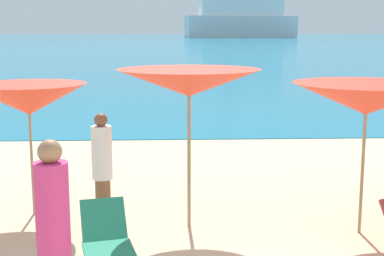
{
  "coord_description": "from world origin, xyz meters",
  "views": [
    {
      "loc": [
        -1.35,
        -4.08,
        2.88
      ],
      "look_at": [
        -0.93,
        5.46,
        1.2
      ],
      "focal_mm": 51.84,
      "sensor_mm": 36.0,
      "label": 1
    }
  ],
  "objects_px": {
    "umbrella_3": "(366,99)",
    "beachgoer_1": "(53,228)",
    "beachgoer_0": "(102,163)",
    "cruise_ship": "(241,13)",
    "umbrella_2": "(189,83)",
    "lounge_chair_2": "(108,245)",
    "umbrella_1": "(29,99)"
  },
  "relations": [
    {
      "from": "umbrella_2",
      "to": "cruise_ship",
      "type": "bearing_deg",
      "value": 82.38
    },
    {
      "from": "umbrella_3",
      "to": "umbrella_1",
      "type": "bearing_deg",
      "value": 167.96
    },
    {
      "from": "umbrella_3",
      "to": "beachgoer_1",
      "type": "xyz_separation_m",
      "value": [
        -3.87,
        -2.37,
        -0.94
      ]
    },
    {
      "from": "umbrella_2",
      "to": "beachgoer_1",
      "type": "relative_size",
      "value": 1.25
    },
    {
      "from": "umbrella_2",
      "to": "lounge_chair_2",
      "type": "relative_size",
      "value": 1.52
    },
    {
      "from": "lounge_chair_2",
      "to": "beachgoer_0",
      "type": "bearing_deg",
      "value": 85.33
    },
    {
      "from": "umbrella_2",
      "to": "cruise_ship",
      "type": "height_order",
      "value": "cruise_ship"
    },
    {
      "from": "lounge_chair_2",
      "to": "beachgoer_1",
      "type": "distance_m",
      "value": 1.51
    },
    {
      "from": "beachgoer_0",
      "to": "cruise_ship",
      "type": "distance_m",
      "value": 219.74
    },
    {
      "from": "beachgoer_0",
      "to": "cruise_ship",
      "type": "height_order",
      "value": "cruise_ship"
    },
    {
      "from": "umbrella_2",
      "to": "umbrella_3",
      "type": "distance_m",
      "value": 2.49
    },
    {
      "from": "beachgoer_0",
      "to": "beachgoer_1",
      "type": "xyz_separation_m",
      "value": [
        -0.1,
        -3.15,
        0.13
      ]
    },
    {
      "from": "umbrella_3",
      "to": "beachgoer_1",
      "type": "height_order",
      "value": "umbrella_3"
    },
    {
      "from": "umbrella_2",
      "to": "beachgoer_0",
      "type": "height_order",
      "value": "umbrella_2"
    },
    {
      "from": "lounge_chair_2",
      "to": "cruise_ship",
      "type": "bearing_deg",
      "value": 69.06
    },
    {
      "from": "beachgoer_0",
      "to": "cruise_ship",
      "type": "xyz_separation_m",
      "value": [
        30.47,
        217.43,
        8.87
      ]
    },
    {
      "from": "umbrella_1",
      "to": "umbrella_2",
      "type": "bearing_deg",
      "value": -15.46
    },
    {
      "from": "lounge_chair_2",
      "to": "beachgoer_0",
      "type": "relative_size",
      "value": 0.93
    },
    {
      "from": "umbrella_1",
      "to": "cruise_ship",
      "type": "height_order",
      "value": "cruise_ship"
    },
    {
      "from": "umbrella_1",
      "to": "umbrella_2",
      "type": "xyz_separation_m",
      "value": [
        2.45,
        -0.68,
        0.31
      ]
    },
    {
      "from": "beachgoer_1",
      "to": "cruise_ship",
      "type": "bearing_deg",
      "value": -33.17
    },
    {
      "from": "lounge_chair_2",
      "to": "beachgoer_1",
      "type": "xyz_separation_m",
      "value": [
        -0.38,
        -1.29,
        0.7
      ]
    },
    {
      "from": "umbrella_2",
      "to": "beachgoer_1",
      "type": "bearing_deg",
      "value": -117.45
    },
    {
      "from": "umbrella_2",
      "to": "beachgoer_0",
      "type": "xyz_separation_m",
      "value": [
        -1.32,
        0.42,
        -1.27
      ]
    },
    {
      "from": "lounge_chair_2",
      "to": "beachgoer_0",
      "type": "height_order",
      "value": "beachgoer_0"
    },
    {
      "from": "beachgoer_1",
      "to": "umbrella_2",
      "type": "bearing_deg",
      "value": -52.73
    },
    {
      "from": "beachgoer_0",
      "to": "umbrella_3",
      "type": "bearing_deg",
      "value": 65.03
    },
    {
      "from": "umbrella_1",
      "to": "umbrella_3",
      "type": "relative_size",
      "value": 0.93
    },
    {
      "from": "umbrella_3",
      "to": "beachgoer_0",
      "type": "bearing_deg",
      "value": 168.24
    },
    {
      "from": "umbrella_2",
      "to": "lounge_chair_2",
      "type": "distance_m",
      "value": 2.56
    },
    {
      "from": "beachgoer_1",
      "to": "umbrella_1",
      "type": "bearing_deg",
      "value": -8.51
    },
    {
      "from": "umbrella_1",
      "to": "umbrella_3",
      "type": "xyz_separation_m",
      "value": [
        4.9,
        -1.05,
        0.11
      ]
    }
  ]
}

